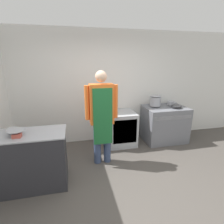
% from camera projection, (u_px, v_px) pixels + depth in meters
% --- Properties ---
extents(ground_plane, '(14.00, 14.00, 0.00)m').
position_uv_depth(ground_plane, '(126.00, 195.00, 2.68)').
color(ground_plane, '#4C4742').
extents(wall_back, '(8.00, 0.05, 2.70)m').
position_uv_depth(wall_back, '(102.00, 88.00, 4.28)').
color(wall_back, white).
rests_on(wall_back, ground_plane).
extents(prep_counter, '(1.20, 0.61, 0.92)m').
position_uv_depth(prep_counter, '(29.00, 160.00, 2.78)').
color(prep_counter, '#2D2D33').
rests_on(prep_counter, ground_plane).
extents(stove, '(1.03, 0.73, 0.90)m').
position_uv_depth(stove, '(164.00, 124.00, 4.45)').
color(stove, slate).
rests_on(stove, ground_plane).
extents(fridge_unit, '(0.66, 0.68, 0.81)m').
position_uv_depth(fridge_unit, '(121.00, 128.00, 4.27)').
color(fridge_unit, '#A8ADB2').
rests_on(fridge_unit, ground_plane).
extents(person_cook, '(0.62, 0.24, 1.82)m').
position_uv_depth(person_cook, '(102.00, 113.00, 3.29)').
color(person_cook, '#38476B').
rests_on(person_cook, ground_plane).
extents(mixing_bowl, '(0.26, 0.26, 0.09)m').
position_uv_depth(mixing_bowl, '(16.00, 133.00, 2.57)').
color(mixing_bowl, '#9EA0A8').
rests_on(mixing_bowl, prep_counter).
extents(small_bowl, '(0.17, 0.17, 0.06)m').
position_uv_depth(small_bowl, '(12.00, 130.00, 2.71)').
color(small_bowl, '#9EA0A8').
rests_on(small_bowl, prep_counter).
extents(plastic_tub, '(0.11, 0.11, 0.06)m').
position_uv_depth(plastic_tub, '(17.00, 135.00, 2.52)').
color(plastic_tub, '#B24C3F').
rests_on(plastic_tub, prep_counter).
extents(stock_pot, '(0.27, 0.27, 0.27)m').
position_uv_depth(stock_pot, '(155.00, 100.00, 4.35)').
color(stock_pot, '#9EA0A8').
rests_on(stock_pot, stove).
extents(saute_pan, '(0.24, 0.24, 0.04)m').
position_uv_depth(saute_pan, '(176.00, 106.00, 4.24)').
color(saute_pan, '#262628').
rests_on(saute_pan, stove).
extents(sauce_pot, '(0.18, 0.18, 0.10)m').
position_uv_depth(sauce_pot, '(171.00, 103.00, 4.47)').
color(sauce_pot, '#9EA0A8').
rests_on(sauce_pot, stove).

